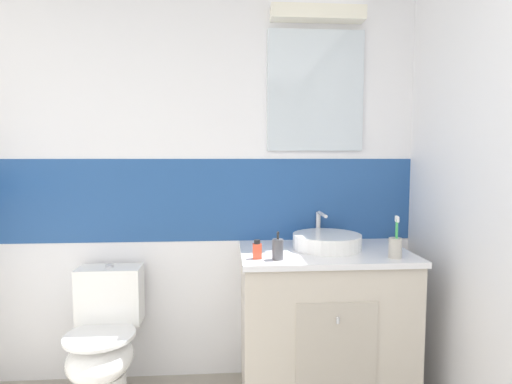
{
  "coord_description": "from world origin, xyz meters",
  "views": [
    {
      "loc": [
        0.17,
        -0.03,
        1.36
      ],
      "look_at": [
        0.31,
        2.0,
        1.18
      ],
      "focal_mm": 28.21,
      "sensor_mm": 36.0,
      "label": 1
    }
  ],
  "objects_px": {
    "soap_dispenser": "(278,249)",
    "perfume_flask_small": "(257,250)",
    "toothbrush_cup": "(395,246)",
    "sink_basin": "(327,240)",
    "toilet": "(104,341)"
  },
  "relations": [
    {
      "from": "soap_dispenser",
      "to": "perfume_flask_small",
      "type": "height_order",
      "value": "soap_dispenser"
    },
    {
      "from": "toothbrush_cup",
      "to": "soap_dispenser",
      "type": "distance_m",
      "value": 0.6
    },
    {
      "from": "sink_basin",
      "to": "toothbrush_cup",
      "type": "xyz_separation_m",
      "value": [
        0.29,
        -0.24,
        0.01
      ]
    },
    {
      "from": "sink_basin",
      "to": "toilet",
      "type": "bearing_deg",
      "value": -179.8
    },
    {
      "from": "toilet",
      "to": "perfume_flask_small",
      "type": "bearing_deg",
      "value": -13.63
    },
    {
      "from": "toilet",
      "to": "toothbrush_cup",
      "type": "bearing_deg",
      "value": -8.66
    },
    {
      "from": "toothbrush_cup",
      "to": "soap_dispenser",
      "type": "bearing_deg",
      "value": 179.12
    },
    {
      "from": "toothbrush_cup",
      "to": "perfume_flask_small",
      "type": "xyz_separation_m",
      "value": [
        -0.7,
        0.03,
        -0.01
      ]
    },
    {
      "from": "toilet",
      "to": "soap_dispenser",
      "type": "height_order",
      "value": "soap_dispenser"
    },
    {
      "from": "toothbrush_cup",
      "to": "soap_dispenser",
      "type": "height_order",
      "value": "toothbrush_cup"
    },
    {
      "from": "sink_basin",
      "to": "soap_dispenser",
      "type": "bearing_deg",
      "value": -143.17
    },
    {
      "from": "soap_dispenser",
      "to": "perfume_flask_small",
      "type": "relative_size",
      "value": 1.49
    },
    {
      "from": "sink_basin",
      "to": "soap_dispenser",
      "type": "relative_size",
      "value": 2.96
    },
    {
      "from": "soap_dispenser",
      "to": "toilet",
      "type": "bearing_deg",
      "value": 166.48
    },
    {
      "from": "toothbrush_cup",
      "to": "toilet",
      "type": "bearing_deg",
      "value": 171.34
    }
  ]
}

